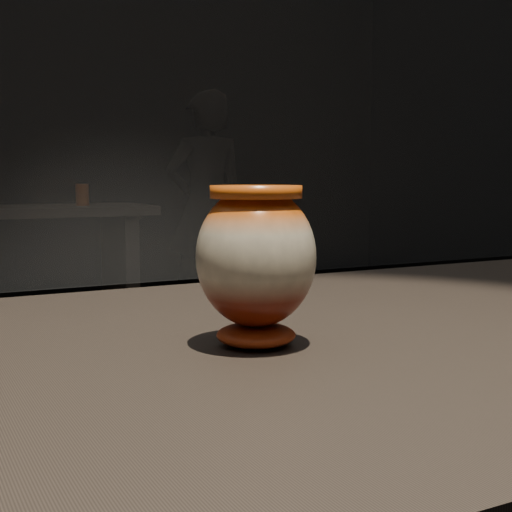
{
  "coord_description": "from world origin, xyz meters",
  "views": [
    {
      "loc": [
        -0.18,
        -0.66,
        1.08
      ],
      "look_at": [
        0.15,
        -0.02,
        0.99
      ],
      "focal_mm": 50.0,
      "sensor_mm": 36.0,
      "label": 1
    }
  ],
  "objects": [
    {
      "name": "main_vase",
      "position": [
        0.15,
        -0.02,
        0.99
      ],
      "size": [
        0.16,
        0.16,
        0.17
      ],
      "rotation": [
        0.0,
        0.0,
        0.34
      ],
      "color": "#681809",
      "rests_on": "display_plinth"
    },
    {
      "name": "back_vase_right",
      "position": [
        0.79,
        3.33,
        0.96
      ],
      "size": [
        0.07,
        0.07,
        0.12
      ],
      "primitive_type": "cylinder",
      "color": "brown",
      "rests_on": "back_shelf"
    },
    {
      "name": "visitor",
      "position": [
        1.9,
        4.14,
        0.84
      ],
      "size": [
        0.62,
        0.42,
        1.67
      ],
      "primitive_type": "imported",
      "rotation": [
        0.0,
        0.0,
        3.12
      ],
      "color": "black",
      "rests_on": "ground"
    }
  ]
}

